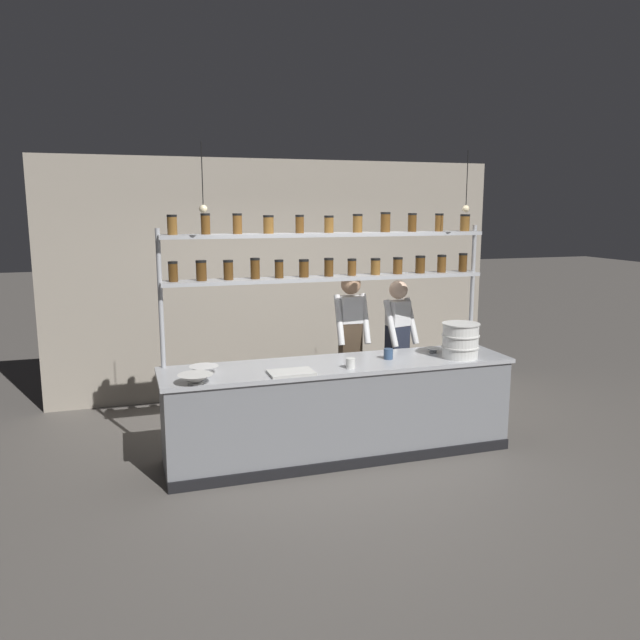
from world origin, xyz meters
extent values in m
plane|color=#5B5651|center=(0.00, 0.00, 0.00)|extent=(40.00, 40.00, 0.00)
cube|color=#9E9384|center=(0.00, 2.29, 1.48)|extent=(5.77, 0.12, 2.96)
cube|color=gray|center=(0.00, 0.00, 0.44)|extent=(3.31, 0.72, 0.88)
cube|color=#ADAFB5|center=(0.00, 0.00, 0.90)|extent=(3.37, 0.76, 0.04)
cube|color=black|center=(0.00, -0.36, 0.05)|extent=(3.31, 0.03, 0.10)
cylinder|color=#ADAFB5|center=(-1.60, 0.33, 1.10)|extent=(0.04, 0.04, 2.19)
cylinder|color=#ADAFB5|center=(1.60, 0.33, 1.10)|extent=(0.04, 0.04, 2.19)
cube|color=#ADAFB5|center=(0.00, 0.33, 1.69)|extent=(3.21, 0.28, 0.04)
cylinder|color=#513314|center=(-1.48, 0.33, 1.79)|extent=(0.09, 0.09, 0.16)
cylinder|color=black|center=(-1.48, 0.33, 1.88)|extent=(0.09, 0.09, 0.02)
cylinder|color=#513314|center=(-1.23, 0.33, 1.79)|extent=(0.10, 0.10, 0.17)
cylinder|color=black|center=(-1.23, 0.33, 1.89)|extent=(0.10, 0.10, 0.02)
cylinder|color=#513314|center=(-0.98, 0.33, 1.79)|extent=(0.09, 0.09, 0.16)
cylinder|color=black|center=(-0.98, 0.33, 1.88)|extent=(0.09, 0.09, 0.02)
cylinder|color=#513314|center=(-0.73, 0.33, 1.80)|extent=(0.09, 0.09, 0.18)
cylinder|color=black|center=(-0.73, 0.33, 1.90)|extent=(0.09, 0.09, 0.02)
cylinder|color=#513314|center=(-0.50, 0.33, 1.79)|extent=(0.08, 0.08, 0.15)
cylinder|color=black|center=(-0.50, 0.33, 1.87)|extent=(0.08, 0.08, 0.02)
cylinder|color=#513314|center=(-0.25, 0.33, 1.79)|extent=(0.09, 0.09, 0.15)
cylinder|color=black|center=(-0.25, 0.33, 1.87)|extent=(0.10, 0.10, 0.02)
cylinder|color=#513314|center=(0.00, 0.33, 1.79)|extent=(0.09, 0.09, 0.16)
cylinder|color=black|center=(0.00, 0.33, 1.88)|extent=(0.09, 0.09, 0.02)
cylinder|color=brown|center=(0.24, 0.33, 1.78)|extent=(0.09, 0.09, 0.15)
cylinder|color=black|center=(0.24, 0.33, 1.87)|extent=(0.09, 0.09, 0.02)
cylinder|color=brown|center=(0.49, 0.33, 1.78)|extent=(0.10, 0.10, 0.14)
cylinder|color=black|center=(0.49, 0.33, 1.86)|extent=(0.10, 0.10, 0.02)
cylinder|color=brown|center=(0.73, 0.33, 1.78)|extent=(0.10, 0.10, 0.15)
cylinder|color=black|center=(0.73, 0.33, 1.87)|extent=(0.10, 0.10, 0.02)
cylinder|color=#513314|center=(0.98, 0.33, 1.79)|extent=(0.10, 0.10, 0.16)
cylinder|color=black|center=(0.98, 0.33, 1.88)|extent=(0.10, 0.10, 0.02)
cylinder|color=brown|center=(1.23, 0.33, 1.79)|extent=(0.09, 0.09, 0.16)
cylinder|color=black|center=(1.23, 0.33, 1.88)|extent=(0.09, 0.09, 0.02)
cylinder|color=#513314|center=(1.48, 0.33, 1.80)|extent=(0.09, 0.09, 0.17)
cylinder|color=black|center=(1.48, 0.33, 1.89)|extent=(0.09, 0.09, 0.02)
cube|color=#ADAFB5|center=(0.00, 0.33, 2.11)|extent=(3.21, 0.28, 0.04)
cylinder|color=brown|center=(-1.47, 0.33, 2.21)|extent=(0.09, 0.09, 0.16)
cylinder|color=black|center=(-1.47, 0.33, 2.30)|extent=(0.09, 0.09, 0.02)
cylinder|color=brown|center=(-1.18, 0.33, 2.22)|extent=(0.08, 0.08, 0.17)
cylinder|color=black|center=(-1.18, 0.33, 2.31)|extent=(0.09, 0.09, 0.02)
cylinder|color=brown|center=(-0.89, 0.33, 2.22)|extent=(0.09, 0.09, 0.17)
cylinder|color=black|center=(-0.89, 0.33, 2.31)|extent=(0.09, 0.09, 0.02)
cylinder|color=brown|center=(-0.60, 0.33, 2.21)|extent=(0.10, 0.10, 0.15)
cylinder|color=black|center=(-0.60, 0.33, 2.29)|extent=(0.10, 0.10, 0.02)
cylinder|color=brown|center=(-0.29, 0.33, 2.21)|extent=(0.08, 0.08, 0.15)
cylinder|color=black|center=(-0.29, 0.33, 2.29)|extent=(0.08, 0.08, 0.02)
cylinder|color=brown|center=(0.00, 0.33, 2.20)|extent=(0.09, 0.09, 0.14)
cylinder|color=black|center=(0.00, 0.33, 2.29)|extent=(0.09, 0.09, 0.02)
cylinder|color=brown|center=(0.30, 0.33, 2.21)|extent=(0.09, 0.09, 0.16)
cylinder|color=black|center=(0.30, 0.33, 2.30)|extent=(0.10, 0.10, 0.02)
cylinder|color=brown|center=(0.59, 0.33, 2.22)|extent=(0.10, 0.10, 0.18)
cylinder|color=black|center=(0.59, 0.33, 2.32)|extent=(0.10, 0.10, 0.02)
cylinder|color=#513314|center=(0.88, 0.33, 2.21)|extent=(0.09, 0.09, 0.16)
cylinder|color=black|center=(0.88, 0.33, 2.31)|extent=(0.09, 0.09, 0.02)
cylinder|color=brown|center=(1.18, 0.33, 2.21)|extent=(0.08, 0.08, 0.16)
cylinder|color=black|center=(1.18, 0.33, 2.30)|extent=(0.08, 0.08, 0.02)
cylinder|color=brown|center=(1.48, 0.33, 2.21)|extent=(0.10, 0.10, 0.15)
cylinder|color=black|center=(1.48, 0.33, 2.29)|extent=(0.10, 0.10, 0.02)
cylinder|color=black|center=(0.31, 0.75, 0.40)|extent=(0.11, 0.11, 0.81)
cylinder|color=black|center=(0.47, 0.74, 0.40)|extent=(0.11, 0.11, 0.81)
cube|color=#473828|center=(0.39, 0.74, 0.98)|extent=(0.23, 0.18, 0.35)
cube|color=white|center=(0.39, 0.74, 1.30)|extent=(0.23, 0.19, 0.29)
sphere|color=#A37A5B|center=(0.39, 0.74, 1.57)|extent=(0.21, 0.21, 0.21)
cylinder|color=white|center=(0.24, 0.69, 1.20)|extent=(0.08, 0.25, 0.53)
cylinder|color=white|center=(0.53, 0.68, 1.20)|extent=(0.08, 0.25, 0.53)
cylinder|color=black|center=(0.85, 0.69, 0.38)|extent=(0.11, 0.11, 0.77)
cylinder|color=black|center=(1.00, 0.73, 0.38)|extent=(0.11, 0.11, 0.77)
cube|color=#232838|center=(0.93, 0.71, 0.93)|extent=(0.26, 0.22, 0.33)
cube|color=white|center=(0.93, 0.71, 1.24)|extent=(0.26, 0.23, 0.27)
sphere|color=beige|center=(0.93, 0.71, 1.49)|extent=(0.20, 0.20, 0.20)
cylinder|color=white|center=(0.80, 0.62, 1.15)|extent=(0.13, 0.25, 0.51)
cylinder|color=white|center=(1.08, 0.69, 1.15)|extent=(0.13, 0.25, 0.51)
cylinder|color=white|center=(1.20, -0.16, 0.97)|extent=(0.35, 0.35, 0.10)
cylinder|color=silver|center=(1.20, -0.16, 1.03)|extent=(0.37, 0.37, 0.01)
cylinder|color=white|center=(1.20, -0.16, 1.09)|extent=(0.35, 0.35, 0.10)
cylinder|color=silver|center=(1.20, -0.16, 1.14)|extent=(0.37, 0.37, 0.01)
cylinder|color=white|center=(1.20, -0.16, 1.20)|extent=(0.35, 0.35, 0.10)
cylinder|color=silver|center=(1.20, -0.16, 1.26)|extent=(0.37, 0.37, 0.01)
cube|color=silver|center=(-0.54, -0.25, 0.93)|extent=(0.40, 0.26, 0.02)
cylinder|color=silver|center=(1.05, 0.12, 0.93)|extent=(0.08, 0.08, 0.01)
cone|color=silver|center=(1.05, 0.12, 0.94)|extent=(0.17, 0.17, 0.05)
cylinder|color=white|center=(-1.28, -0.01, 0.93)|extent=(0.12, 0.12, 0.01)
cone|color=white|center=(-1.28, -0.01, 0.96)|extent=(0.26, 0.26, 0.07)
cylinder|color=silver|center=(-1.39, -0.31, 0.93)|extent=(0.13, 0.13, 0.01)
cone|color=silver|center=(-1.39, -0.31, 0.96)|extent=(0.30, 0.30, 0.08)
cylinder|color=silver|center=(0.03, -0.22, 0.97)|extent=(0.09, 0.09, 0.10)
cylinder|color=#334C70|center=(0.50, 0.00, 0.97)|extent=(0.09, 0.09, 0.10)
cylinder|color=black|center=(-1.24, 0.00, 2.64)|extent=(0.01, 0.01, 0.55)
sphere|color=#F9E5B2|center=(-1.24, 0.00, 2.36)|extent=(0.07, 0.07, 0.07)
cylinder|color=black|center=(1.29, 0.00, 2.64)|extent=(0.01, 0.01, 0.55)
sphere|color=#F9E5B2|center=(1.29, 0.00, 2.36)|extent=(0.07, 0.07, 0.07)
camera|label=1|loc=(-1.93, -5.41, 2.37)|focal=35.00mm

